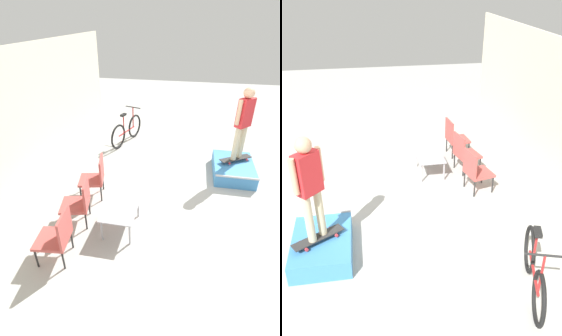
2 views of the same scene
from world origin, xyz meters
TOP-DOWN VIEW (x-y plane):
  - ground_plane at (0.00, 0.00)m, footprint 24.00×24.00m
  - house_wall_back at (0.00, 4.31)m, footprint 12.00×0.06m
  - skate_ramp_box at (1.37, -0.76)m, footprint 1.40×0.96m
  - skateboard_on_ramp at (1.46, -0.79)m, footprint 0.63×0.83m
  - person_skater at (1.46, -0.79)m, footprint 0.44×0.42m
  - coffee_table at (-1.07, 1.53)m, footprint 0.85×0.61m
  - patio_chair_left at (-1.96, 2.33)m, footprint 0.58×0.58m
  - patio_chair_center at (-1.05, 2.33)m, footprint 0.62×0.62m
  - patio_chair_right at (-0.15, 2.33)m, footprint 0.62×0.62m
  - bicycle at (2.76, 2.34)m, footprint 1.69×0.66m

SIDE VIEW (x-z plane):
  - ground_plane at x=0.00m, z-range 0.00..0.00m
  - skate_ramp_box at x=1.37m, z-range -0.01..0.34m
  - bicycle at x=2.76m, z-range -0.13..0.92m
  - coffee_table at x=-1.07m, z-range 0.18..0.64m
  - skateboard_on_ramp at x=1.46m, z-range 0.37..0.45m
  - patio_chair_left at x=-1.96m, z-range 0.04..0.98m
  - patio_chair_center at x=-1.05m, z-range 0.04..0.98m
  - patio_chair_right at x=-0.15m, z-range 0.04..0.98m
  - person_skater at x=1.46m, z-range 0.58..2.33m
  - house_wall_back at x=0.00m, z-range 0.00..3.00m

